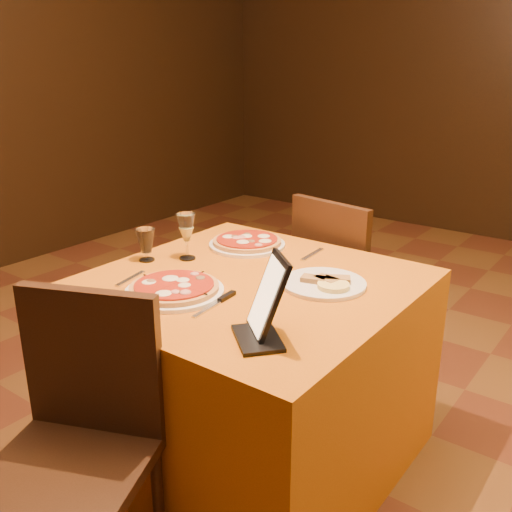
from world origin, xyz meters
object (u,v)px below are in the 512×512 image
Objects in this scene: chair_main_near at (65,472)px; pizza_near at (174,289)px; main_table at (249,372)px; chair_main_far at (352,287)px; water_glass at (146,245)px; wine_glass at (187,236)px; tablet at (268,296)px; pizza_far at (247,243)px.

pizza_near is at bearing 79.77° from chair_main_near.
main_table is 0.48m from pizza_near.
chair_main_far is 7.00× the size of water_glass.
chair_main_near is (-0.00, -0.81, 0.08)m from main_table.
main_table is 8.46× the size of water_glass.
wine_glass reaches higher than pizza_near.
wine_glass is at bearing 43.88° from water_glass.
pizza_near is 1.39× the size of tablet.
tablet is at bearing 114.28° from chair_main_far.
tablet reaches higher than water_glass.
pizza_near is at bearing -28.49° from water_glass.
tablet is (0.30, -1.12, 0.41)m from chair_main_far.
chair_main_near is 1.00m from wine_glass.
tablet is (0.30, -0.30, 0.49)m from main_table.
chair_main_near is 0.94m from water_glass.
chair_main_near is 4.79× the size of wine_glass.
tablet is at bearing -7.17° from pizza_near.
pizza_near is 0.37m from water_glass.
main_table is 3.40× the size of pizza_far.
pizza_far reaches higher than main_table.
chair_main_far reaches higher than main_table.
tablet reaches higher than chair_main_near.
pizza_near is (-0.13, -1.07, 0.31)m from chair_main_far.
tablet reaches higher than pizza_near.
pizza_near is at bearing -118.14° from main_table.
wine_glass is (-0.21, 0.28, 0.08)m from pizza_near.
main_table is at bearing 99.38° from chair_main_far.
pizza_far is (-0.24, -0.52, 0.31)m from chair_main_far.
main_table is 0.82m from chair_main_near.
water_glass is 0.79m from tablet.
wine_glass reaches higher than pizza_far.
water_glass is at bearing -156.49° from tablet.
chair_main_far is at bearing 90.00° from main_table.
main_table is at bearing 66.94° from chair_main_near.
chair_main_near reaches higher than pizza_near.
water_glass reaches higher than main_table.
chair_main_near is 2.69× the size of pizza_near.
main_table is 1.21× the size of chair_main_near.
pizza_far is 2.49× the size of water_glass.
pizza_near is 2.60× the size of water_glass.
water_glass is (-0.45, -0.90, 0.36)m from chair_main_far.
chair_main_near is at bearing -79.64° from tablet.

